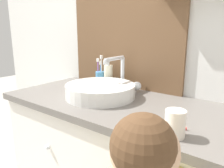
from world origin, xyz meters
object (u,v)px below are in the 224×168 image
object	(u,v)px
toothbrush_holder	(100,77)
drinking_cup	(175,124)
soap_dispenser	(108,76)
sink_basin	(101,90)

from	to	relation	value
toothbrush_holder	drinking_cup	bearing A→B (deg)	-31.80
toothbrush_holder	soap_dispenser	distance (m)	0.09
drinking_cup	toothbrush_holder	bearing A→B (deg)	148.20
soap_dispenser	drinking_cup	world-z (taller)	soap_dispenser
sink_basin	drinking_cup	size ratio (longest dim) A/B	4.47
drinking_cup	sink_basin	bearing A→B (deg)	157.46
drinking_cup	soap_dispenser	bearing A→B (deg)	145.94
sink_basin	toothbrush_holder	distance (m)	0.30
sink_basin	soap_dispenser	size ratio (longest dim) A/B	2.41
toothbrush_holder	drinking_cup	size ratio (longest dim) A/B	2.07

